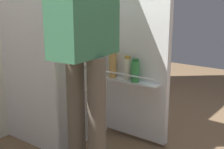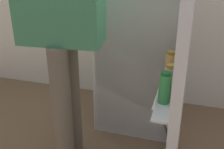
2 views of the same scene
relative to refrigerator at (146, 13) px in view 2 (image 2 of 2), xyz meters
The scene contains 2 objects.
refrigerator is the anchor object (origin of this frame).
person 0.72m from the refrigerator, 121.19° to the right, with size 0.61×0.77×1.68m.
Camera 2 is at (0.37, -1.53, 1.36)m, focal length 45.72 mm.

